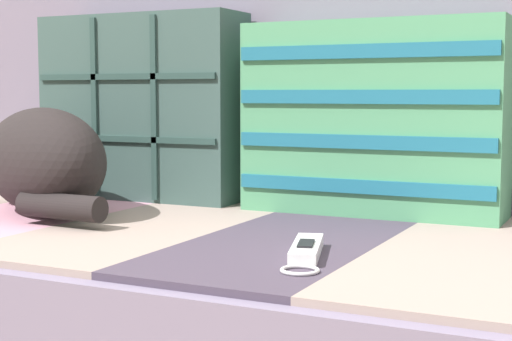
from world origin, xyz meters
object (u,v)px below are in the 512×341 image
at_px(throw_pillow_striped, 373,118).
at_px(sleeping_cat, 41,163).
at_px(game_remote_far, 306,251).
at_px(throw_pillow_quilted, 143,107).

xyz_separation_m(throw_pillow_striped, sleeping_cat, (-0.55, -0.25, -0.08)).
distance_m(sleeping_cat, game_remote_far, 0.61).
height_order(throw_pillow_striped, game_remote_far, throw_pillow_striped).
distance_m(throw_pillow_quilted, game_remote_far, 0.69).
bearing_deg(throw_pillow_striped, sleeping_cat, -155.09).
bearing_deg(throw_pillow_striped, throw_pillow_quilted, 179.94).
distance_m(throw_pillow_striped, game_remote_far, 0.44).
bearing_deg(game_remote_far, throw_pillow_striped, 95.48).
bearing_deg(throw_pillow_quilted, sleeping_cat, -101.35).
height_order(throw_pillow_quilted, game_remote_far, throw_pillow_quilted).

